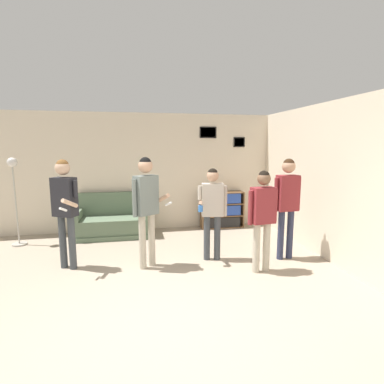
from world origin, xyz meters
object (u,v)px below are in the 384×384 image
Objects in this scene: person_spectator_far_right at (287,198)px; couch at (114,222)px; person_player_foreground_left at (65,202)px; person_spectator_near_bookshelf at (263,211)px; bookshelf at (222,210)px; person_player_foreground_center at (146,200)px; floor_lamp at (14,188)px; person_watcher_holding_cup at (212,205)px.

couch is at bearing 146.65° from person_spectator_far_right.
person_player_foreground_left reaches higher than person_spectator_near_bookshelf.
bookshelf is 0.58× the size of person_player_foreground_center.
person_player_foreground_left is at bearing 171.26° from person_player_foreground_center.
couch is 3.70m from person_spectator_far_right.
bookshelf is (2.52, 0.19, 0.13)m from couch.
person_player_foreground_left is 3.65m from person_spectator_far_right.
person_player_foreground_center reaches higher than floor_lamp.
person_spectator_near_bookshelf is at bearing -45.43° from couch.
couch is at bearing -175.62° from bookshelf.
person_player_foreground_center reaches higher than person_watcher_holding_cup.
person_player_foreground_center is at bearing -131.97° from bookshelf.
person_player_foreground_left is (1.21, -1.41, -0.05)m from floor_lamp.
person_spectator_near_bookshelf reaches higher than person_watcher_holding_cup.
bookshelf is 2.33m from person_spectator_far_right.
couch is 0.91× the size of person_player_foreground_left.
person_watcher_holding_cup is (3.58, -1.49, -0.18)m from floor_lamp.
floor_lamp is at bearing 157.48° from person_watcher_holding_cup.
person_watcher_holding_cup is at bearing 171.16° from person_spectator_far_right.
couch is 2.17m from person_player_foreground_center.
person_spectator_far_right is (4.85, -1.68, -0.06)m from floor_lamp.
floor_lamp is (-4.36, -0.50, 0.71)m from bookshelf.
bookshelf is 0.59× the size of person_spectator_far_right.
person_watcher_holding_cup is (1.75, -1.79, 0.67)m from couch.
couch is 2.59m from person_watcher_holding_cup.
couch is at bearing 134.57° from person_spectator_near_bookshelf.
bookshelf is at bearing 31.18° from person_player_foreground_left.
person_spectator_far_right is (0.64, 0.43, 0.12)m from person_spectator_near_bookshelf.
bookshelf is 2.67m from person_spectator_near_bookshelf.
person_spectator_far_right is at bearing -19.14° from floor_lamp.
person_spectator_far_right is at bearing -1.98° from person_player_foreground_center.
person_watcher_holding_cup is at bearing -22.52° from floor_lamp.
couch is 3.46m from person_spectator_near_bookshelf.
person_spectator_near_bookshelf reaches higher than couch.
person_spectator_far_right is (3.64, -0.28, -0.01)m from person_player_foreground_left.
floor_lamp is at bearing -170.65° from couch.
floor_lamp is 0.99× the size of person_spectator_far_right.
couch is 1.98m from person_player_foreground_left.
person_spectator_far_right is at bearing 34.18° from person_spectator_near_bookshelf.
person_watcher_holding_cup is (1.11, 0.11, -0.15)m from person_player_foreground_center.
person_watcher_holding_cup is at bearing 135.13° from person_spectator_near_bookshelf.
person_watcher_holding_cup is 0.91× the size of person_spectator_far_right.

